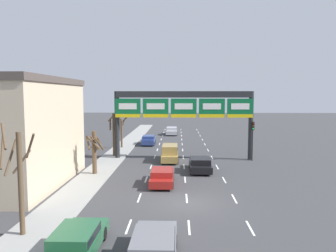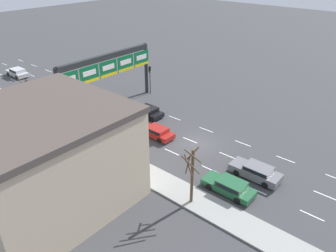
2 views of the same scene
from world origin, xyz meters
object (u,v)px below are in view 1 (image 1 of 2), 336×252
Objects in this scene: tree_bare_closest at (121,129)px; tree_bare_furthest at (19,175)px; suv_gold at (170,152)px; traffic_light_near_gantry at (253,133)px; sign_gantry at (184,107)px; car_silver at (172,131)px; car_green at (77,240)px; car_black at (200,164)px; tree_bare_second at (115,132)px; tree_bare_third at (94,150)px; car_red at (162,176)px; car_grey at (154,248)px; car_blue at (149,140)px.

tree_bare_furthest reaches higher than tree_bare_closest.
suv_gold is 1.11× the size of traffic_light_near_gantry.
tree_bare_closest is at bearing 138.34° from sign_gantry.
car_silver reaches higher than car_green.
tree_bare_closest is at bearing 153.26° from traffic_light_near_gantry.
tree_bare_second is (-9.37, 6.74, 2.23)m from car_black.
tree_bare_furthest is (-8.53, -20.30, -2.64)m from sign_gantry.
car_silver is 0.87× the size of tree_bare_second.
traffic_light_near_gantry is 17.53m from tree_bare_closest.
tree_bare_closest is (-6.43, -15.21, 1.91)m from car_silver.
car_black is 17.71m from car_green.
car_silver is 30.72m from tree_bare_third.
traffic_light_near_gantry is 1.12× the size of tree_bare_third.
car_silver is at bearing 89.78° from car_red.
tree_bare_third is (-15.49, -6.94, -0.76)m from traffic_light_near_gantry.
suv_gold is 1.03× the size of car_red.
car_grey is (0.25, -12.60, 0.07)m from car_red.
tree_bare_second is at bearing 89.13° from tree_bare_third.
suv_gold is 21.86m from car_grey.
car_black is at bearing 55.65° from tree_bare_furthest.
sign_gantry reaches higher than traffic_light_near_gantry.
car_black is at bearing -68.80° from car_blue.
car_black is (2.95, -4.64, -0.29)m from suv_gold.
car_black is at bearing -35.73° from tree_bare_second.
car_red is 0.94× the size of car_grey.
car_black is 0.82× the size of tree_bare_second.
car_silver is 1.00× the size of car_green.
traffic_light_near_gantry reaches higher than car_black.
tree_bare_second reaches higher than car_red.
traffic_light_near_gantry is 25.38m from tree_bare_furthest.
car_black is at bearing -139.90° from traffic_light_near_gantry.
tree_bare_third is at bearing 101.21° from car_green.
car_grey is 30.92m from tree_bare_closest.
sign_gantry is 5.15m from suv_gold.
tree_bare_second is 1.46× the size of tree_bare_third.
car_black reaches higher than car_red.
car_blue is (-2.96, 20.88, 0.05)m from car_red.
traffic_light_near_gantry is (9.34, 9.66, 2.39)m from car_red.
car_black is at bearing -57.54° from suv_gold.
car_black is 0.95× the size of car_green.
sign_gantry is at bearing 175.33° from traffic_light_near_gantry.
car_green is 25.02m from traffic_light_near_gantry.
tree_bare_third reaches higher than car_black.
car_black is (6.31, -16.26, -0.02)m from car_blue.
traffic_light_near_gantry is (12.31, -11.21, 2.34)m from car_blue.
sign_gantry is at bearing -41.66° from tree_bare_closest.
suv_gold is 0.84× the size of tree_bare_furthest.
tree_bare_closest is at bearing 92.66° from tree_bare_second.
tree_bare_second is (-2.75, 23.17, 2.24)m from car_green.
car_blue is 0.95× the size of car_black.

